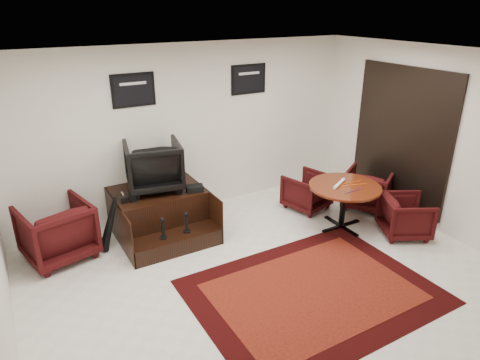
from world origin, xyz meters
name	(u,v)px	position (x,y,z in m)	size (l,w,h in m)	color
ground	(273,279)	(0.00, 0.00, 0.00)	(6.00, 6.00, 0.00)	white
room_shell	(299,142)	(0.41, 0.12, 1.79)	(6.02, 5.02, 2.81)	white
area_rug	(313,292)	(0.28, -0.48, 0.01)	(2.94, 2.20, 0.01)	black
shine_podium	(160,214)	(-0.82, 1.91, 0.32)	(1.36, 1.40, 0.70)	black
shine_chair	(153,163)	(-0.82, 2.05, 1.11)	(0.80, 0.75, 0.83)	black
shoes_pair	(127,197)	(-1.31, 1.86, 0.75)	(0.26, 0.29, 0.09)	black
polish_kit	(195,188)	(-0.34, 1.65, 0.74)	(0.26, 0.18, 0.09)	black
umbrella_black	(111,222)	(-1.61, 1.78, 0.44)	(0.33, 0.12, 0.88)	black
umbrella_hooked	(108,222)	(-1.62, 1.87, 0.40)	(0.30, 0.11, 0.81)	black
armchair_side	(56,229)	(-2.31, 1.95, 0.45)	(0.87, 0.82, 0.90)	black
meeting_table	(344,191)	(1.75, 0.62, 0.64)	(1.11, 1.11, 0.73)	#4A180A
table_chair_back	(307,189)	(1.70, 1.47, 0.35)	(0.68, 0.63, 0.70)	black
table_chair_window	(368,187)	(2.63, 0.95, 0.38)	(0.74, 0.70, 0.77)	black
table_chair_corner	(406,214)	(2.42, -0.04, 0.35)	(0.67, 0.63, 0.69)	black
paper_roll	(339,184)	(1.68, 0.69, 0.75)	(0.05, 0.05, 0.42)	white
table_clutter	(352,185)	(1.84, 0.57, 0.73)	(0.57, 0.31, 0.01)	#E4510C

